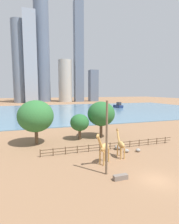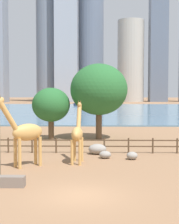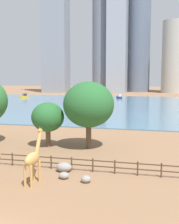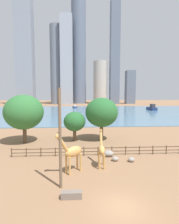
{
  "view_description": "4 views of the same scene",
  "coord_description": "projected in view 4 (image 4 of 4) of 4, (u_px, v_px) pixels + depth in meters",
  "views": [
    {
      "loc": [
        -13.81,
        -16.36,
        10.64
      ],
      "look_at": [
        3.92,
        38.27,
        3.77
      ],
      "focal_mm": 28.0,
      "sensor_mm": 36.0,
      "label": 1
    },
    {
      "loc": [
        0.85,
        -17.02,
        5.27
      ],
      "look_at": [
        -0.07,
        22.17,
        2.9
      ],
      "focal_mm": 55.0,
      "sensor_mm": 36.0,
      "label": 2
    },
    {
      "loc": [
        9.14,
        -12.64,
        8.71
      ],
      "look_at": [
        -0.09,
        25.53,
        3.94
      ],
      "focal_mm": 45.0,
      "sensor_mm": 36.0,
      "label": 3
    },
    {
      "loc": [
        -3.38,
        -12.76,
        8.85
      ],
      "look_at": [
        -0.6,
        32.92,
        4.35
      ],
      "focal_mm": 28.0,
      "sensor_mm": 36.0,
      "label": 4
    }
  ],
  "objects": [
    {
      "name": "ground_plane",
      "position": [
        85.0,
        111.0,
        93.21
      ],
      "size": [
        400.0,
        400.0,
        0.0
      ],
      "primitive_type": "plane",
      "color": "#8C6647"
    },
    {
      "name": "giraffe_companion",
      "position": [
        72.0,
        152.0,
        19.71
      ],
      "size": [
        3.19,
        2.83,
        5.06
      ],
      "rotation": [
        0.0,
        0.0,
        3.84
      ],
      "color": "tan",
      "rests_on": "ground"
    },
    {
      "name": "enclosure_fence",
      "position": [
        100.0,
        150.0,
        25.57
      ],
      "size": [
        26.12,
        0.14,
        1.3
      ],
      "color": "#4C3826",
      "rests_on": "ground"
    },
    {
      "name": "boat_sailboat",
      "position": [
        75.0,
        107.0,
        116.87
      ],
      "size": [
        2.95,
        4.53,
        1.88
      ],
      "rotation": [
        0.0,
        0.0,
        1.93
      ],
      "color": "navy",
      "rests_on": "harbor_water"
    },
    {
      "name": "skyline_tower_needle",
      "position": [
        100.0,
        83.0,
        171.66
      ],
      "size": [
        13.48,
        13.48,
        41.36
      ],
      "primitive_type": "cylinder",
      "color": "#ADA89E",
      "rests_on": "ground"
    },
    {
      "name": "tree_center_broad",
      "position": [
        102.0,
        112.0,
        33.71
      ],
      "size": [
        6.26,
        6.26,
        8.3
      ],
      "color": "brown",
      "rests_on": "ground"
    },
    {
      "name": "skyline_block_right",
      "position": [
        57.0,
        65.0,
        167.61
      ],
      "size": [
        13.21,
        13.21,
        74.02
      ],
      "primitive_type": "cylinder",
      "color": "slate",
      "rests_on": "ground"
    },
    {
      "name": "skyline_tower_glass",
      "position": [
        130.0,
        87.0,
        174.83
      ],
      "size": [
        8.83,
        8.75,
        32.74
      ],
      "primitive_type": "cube",
      "color": "slate",
      "rests_on": "ground"
    },
    {
      "name": "skyline_tower_short",
      "position": [
        79.0,
        53.0,
        177.29
      ],
      "size": [
        14.63,
        14.63,
        101.72
      ],
      "primitive_type": "cylinder",
      "color": "slate",
      "rests_on": "ground"
    },
    {
      "name": "boulder_near_fence",
      "position": [
        131.0,
        159.0,
        23.17
      ],
      "size": [
        0.86,
        0.8,
        0.6
      ],
      "primitive_type": "ellipsoid",
      "color": "gray",
      "rests_on": "ground"
    },
    {
      "name": "boat_ferry",
      "position": [
        152.0,
        108.0,
        99.16
      ],
      "size": [
        3.29,
        8.2,
        3.55
      ],
      "rotation": [
        0.0,
        0.0,
        1.62
      ],
      "color": "navy",
      "rests_on": "harbor_water"
    },
    {
      "name": "tree_right_tall",
      "position": [
        75.0,
        122.0,
        33.18
      ],
      "size": [
        4.13,
        4.13,
        5.67
      ],
      "color": "brown",
      "rests_on": "ground"
    },
    {
      "name": "boat_tug",
      "position": [
        9.0,
        108.0,
        107.68
      ],
      "size": [
        2.71,
        4.65,
        3.95
      ],
      "rotation": [
        0.0,
        0.0,
        4.44
      ],
      "color": "gold",
      "rests_on": "harbor_water"
    },
    {
      "name": "boulder_small",
      "position": [
        108.0,
        153.0,
        25.17
      ],
      "size": [
        1.5,
        1.15,
        0.86
      ],
      "primitive_type": "ellipsoid",
      "color": "gray",
      "rests_on": "ground"
    },
    {
      "name": "skyline_block_wide",
      "position": [
        115.0,
        53.0,
        168.8
      ],
      "size": [
        8.8,
        8.7,
        98.25
      ],
      "primitive_type": "cube",
      "color": "slate",
      "rests_on": "ground"
    },
    {
      "name": "skyline_block_central",
      "position": [
        25.0,
        52.0,
        155.04
      ],
      "size": [
        14.95,
        11.02,
        93.71
      ],
      "primitive_type": "cube",
      "color": "gray",
      "rests_on": "ground"
    },
    {
      "name": "feeding_trough",
      "position": [
        72.0,
        195.0,
        14.97
      ],
      "size": [
        1.8,
        0.6,
        0.6
      ],
      "primitive_type": "cube",
      "color": "#72665B",
      "rests_on": "ground"
    },
    {
      "name": "utility_pole",
      "position": [
        60.0,
        139.0,
        16.27
      ],
      "size": [
        0.28,
        0.28,
        9.51
      ],
      "primitive_type": "cylinder",
      "color": "brown",
      "rests_on": "ground"
    },
    {
      "name": "boulder_by_pole",
      "position": [
        115.0,
        159.0,
        23.44
      ],
      "size": [
        0.93,
        0.79,
        0.59
      ],
      "primitive_type": "ellipsoid",
      "color": "gray",
      "rests_on": "ground"
    },
    {
      "name": "harbor_water",
      "position": [
        85.0,
        112.0,
        90.22
      ],
      "size": [
        180.0,
        86.0,
        0.2
      ],
      "primitive_type": "cube",
      "color": "slate",
      "rests_on": "ground"
    },
    {
      "name": "skyline_block_left",
      "position": [
        67.0,
        61.0,
        162.7
      ],
      "size": [
        11.16,
        12.57,
        80.61
      ],
      "primitive_type": "cube",
      "color": "#939EAD",
      "rests_on": "ground"
    },
    {
      "name": "giraffe_tall",
      "position": [
        102.0,
        149.0,
        21.47
      ],
      "size": [
        0.93,
        3.0,
        4.59
      ],
      "rotation": [
        0.0,
        0.0,
        1.51
      ],
      "color": "tan",
      "rests_on": "ground"
    },
    {
      "name": "tree_left_large",
      "position": [
        24.0,
        112.0,
        31.78
      ],
      "size": [
        7.05,
        7.05,
        8.89
      ],
      "color": "brown",
      "rests_on": "ground"
    }
  ]
}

